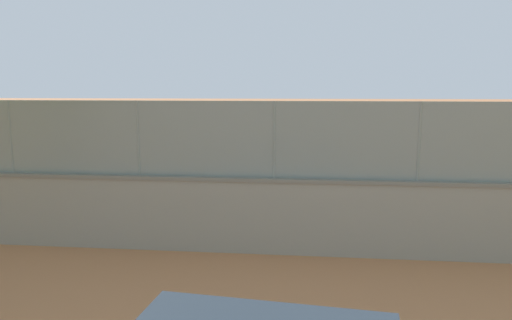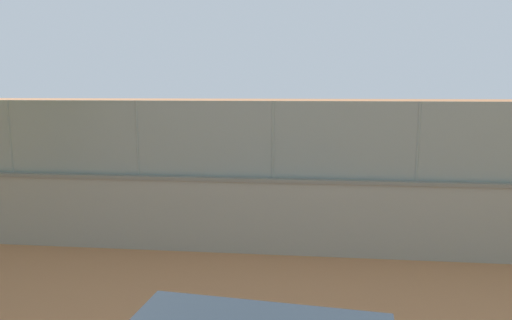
{
  "view_description": "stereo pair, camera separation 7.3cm",
  "coord_description": "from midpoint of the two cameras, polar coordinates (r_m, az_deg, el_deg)",
  "views": [
    {
      "loc": [
        -0.01,
        23.51,
        3.76
      ],
      "look_at": [
        1.51,
        7.05,
        1.15
      ],
      "focal_mm": 32.48,
      "sensor_mm": 36.0,
      "label": 1
    },
    {
      "loc": [
        -0.08,
        23.5,
        3.76
      ],
      "look_at": [
        1.51,
        7.05,
        1.15
      ],
      "focal_mm": 32.48,
      "sensor_mm": 36.0,
      "label": 2
    }
  ],
  "objects": [
    {
      "name": "ground_plane",
      "position": [
        23.8,
        5.35,
        -0.17
      ],
      "size": [
        260.0,
        260.0,
        0.0
      ],
      "primitive_type": "plane",
      "color": "#B27247"
    },
    {
      "name": "perimeter_wall",
      "position": [
        10.84,
        -6.06,
        -6.49
      ],
      "size": [
        28.68,
        0.84,
        1.75
      ],
      "color": "gray",
      "rests_on": "ground_plane"
    },
    {
      "name": "fence_panel_on_wall",
      "position": [
        10.52,
        -6.21,
        2.61
      ],
      "size": [
        28.17,
        0.46,
        1.71
      ],
      "color": "gray",
      "rests_on": "perimeter_wall"
    },
    {
      "name": "player_crossing_court",
      "position": [
        16.31,
        7.59,
        -1.25
      ],
      "size": [
        0.82,
        1.1,
        1.52
      ],
      "color": "#B2B2B2",
      "rests_on": "ground_plane"
    },
    {
      "name": "player_near_wall_returning",
      "position": [
        25.24,
        0.01,
        2.33
      ],
      "size": [
        0.69,
        0.9,
        1.46
      ],
      "color": "black",
      "rests_on": "ground_plane"
    },
    {
      "name": "player_baseline_waiting",
      "position": [
        22.56,
        0.03,
        1.8
      ],
      "size": [
        0.79,
        0.74,
        1.61
      ],
      "color": "black",
      "rests_on": "ground_plane"
    },
    {
      "name": "sports_ball",
      "position": [
        15.58,
        3.18,
        -4.77
      ],
      "size": [
        0.13,
        0.13,
        0.13
      ],
      "primitive_type": "sphere",
      "color": "#3399D8",
      "rests_on": "ground_plane"
    }
  ]
}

